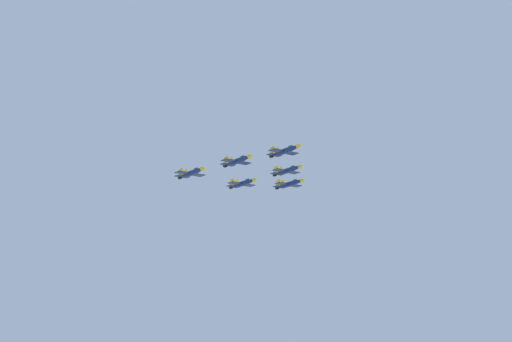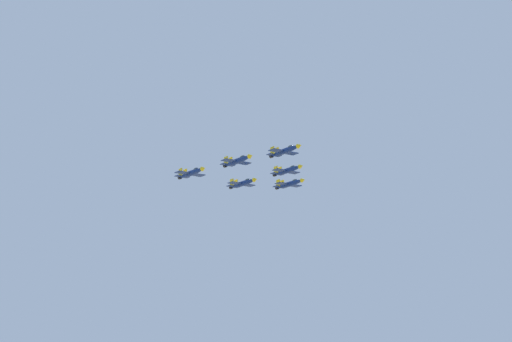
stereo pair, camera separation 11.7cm
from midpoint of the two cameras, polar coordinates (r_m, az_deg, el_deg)
jet_lead at (r=263.59m, az=2.24°, el=1.55°), size 18.42×11.40×3.87m
jet_left_wingman at (r=279.75m, az=2.43°, el=0.04°), size 17.98×11.09×3.78m
jet_right_wingman at (r=267.04m, az=-1.42°, el=0.79°), size 18.36×11.34×3.86m
jet_left_outer at (r=296.45m, az=2.61°, el=-0.99°), size 18.66×11.50×3.92m
jet_right_outer at (r=271.38m, az=-4.98°, el=-0.15°), size 18.52×11.41×3.89m
jet_slot_rear at (r=282.87m, az=-1.02°, el=-0.95°), size 17.89×11.00×3.76m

